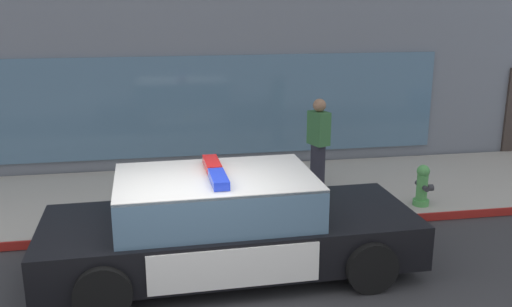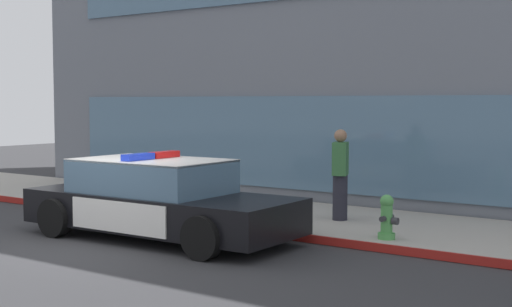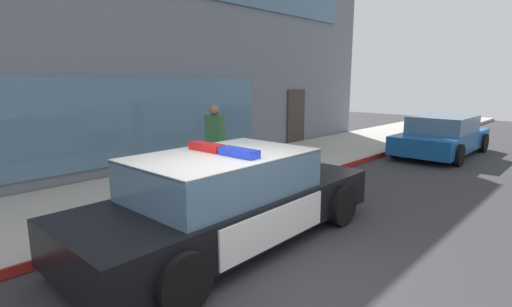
{
  "view_description": "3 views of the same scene",
  "coord_description": "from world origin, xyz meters",
  "px_view_note": "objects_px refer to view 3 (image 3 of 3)",
  "views": [
    {
      "loc": [
        -0.28,
        -6.26,
        3.63
      ],
      "look_at": [
        1.22,
        2.3,
        1.23
      ],
      "focal_mm": 39.53,
      "sensor_mm": 36.0,
      "label": 1
    },
    {
      "loc": [
        9.09,
        -8.26,
        2.38
      ],
      "look_at": [
        2.2,
        1.38,
        1.52
      ],
      "focal_mm": 50.21,
      "sensor_mm": 36.0,
      "label": 2
    },
    {
      "loc": [
        -3.09,
        -3.21,
        2.4
      ],
      "look_at": [
        2.19,
        1.77,
        1.0
      ],
      "focal_mm": 26.28,
      "sensor_mm": 36.0,
      "label": 3
    }
  ],
  "objects_px": {
    "car_down_street": "(442,136)",
    "fire_hydrant": "(294,159)",
    "pedestrian_on_sidewalk": "(215,141)",
    "police_cruiser": "(230,198)"
  },
  "relations": [
    {
      "from": "police_cruiser",
      "to": "car_down_street",
      "type": "relative_size",
      "value": 1.12
    },
    {
      "from": "police_cruiser",
      "to": "pedestrian_on_sidewalk",
      "type": "xyz_separation_m",
      "value": [
        2.07,
        2.76,
        0.33
      ]
    },
    {
      "from": "car_down_street",
      "to": "fire_hydrant",
      "type": "bearing_deg",
      "value": 164.23
    },
    {
      "from": "car_down_street",
      "to": "pedestrian_on_sidewalk",
      "type": "xyz_separation_m",
      "value": [
        -7.37,
        2.81,
        0.38
      ]
    },
    {
      "from": "police_cruiser",
      "to": "pedestrian_on_sidewalk",
      "type": "bearing_deg",
      "value": 51.7
    },
    {
      "from": "fire_hydrant",
      "to": "pedestrian_on_sidewalk",
      "type": "relative_size",
      "value": 0.42
    },
    {
      "from": "fire_hydrant",
      "to": "pedestrian_on_sidewalk",
      "type": "distance_m",
      "value": 2.01
    },
    {
      "from": "police_cruiser",
      "to": "fire_hydrant",
      "type": "height_order",
      "value": "police_cruiser"
    },
    {
      "from": "fire_hydrant",
      "to": "pedestrian_on_sidewalk",
      "type": "height_order",
      "value": "pedestrian_on_sidewalk"
    },
    {
      "from": "fire_hydrant",
      "to": "car_down_street",
      "type": "relative_size",
      "value": 0.16
    }
  ]
}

